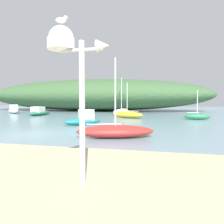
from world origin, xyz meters
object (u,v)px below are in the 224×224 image
(mast_structure, at_px, (67,52))
(sailboat_far_left, at_px, (121,111))
(motorboat_east_reach, at_px, (84,119))
(motorboat_off_point, at_px, (13,110))
(sailboat_outer_mooring, at_px, (115,131))
(sailboat_inner_mooring, at_px, (127,114))
(motorboat_mid_channel, at_px, (39,112))
(seagull_on_radar, at_px, (62,20))
(sailboat_near_shore, at_px, (197,116))

(mast_structure, relative_size, sailboat_far_left, 0.64)
(motorboat_east_reach, relative_size, motorboat_off_point, 0.94)
(sailboat_outer_mooring, bearing_deg, mast_structure, -86.58)
(mast_structure, distance_m, sailboat_inner_mooring, 19.46)
(mast_structure, bearing_deg, motorboat_mid_channel, 123.24)
(motorboat_mid_channel, distance_m, sailboat_far_left, 11.13)
(mast_structure, relative_size, seagull_on_radar, 11.45)
(mast_structure, bearing_deg, seagull_on_radar, 177.18)
(motorboat_east_reach, distance_m, sailboat_far_left, 13.62)
(motorboat_off_point, xyz_separation_m, motorboat_mid_channel, (6.05, -2.72, -0.07))
(motorboat_east_reach, xyz_separation_m, sailboat_inner_mooring, (2.35, 7.45, -0.05))
(mast_structure, bearing_deg, sailboat_outer_mooring, 93.42)
(motorboat_east_reach, bearing_deg, sailboat_outer_mooring, -54.38)
(sailboat_outer_mooring, bearing_deg, sailboat_far_left, 99.32)
(sailboat_far_left, distance_m, sailboat_inner_mooring, 6.41)
(sailboat_near_shore, bearing_deg, sailboat_far_left, 143.11)
(seagull_on_radar, bearing_deg, sailboat_inner_mooring, 94.75)
(motorboat_off_point, bearing_deg, sailboat_far_left, 6.88)
(sailboat_far_left, bearing_deg, sailboat_outer_mooring, -80.68)
(motorboat_off_point, distance_m, sailboat_near_shore, 25.62)
(sailboat_near_shore, height_order, sailboat_inner_mooring, sailboat_inner_mooring)
(sailboat_near_shore, relative_size, motorboat_mid_channel, 0.70)
(sailboat_near_shore, bearing_deg, motorboat_east_reach, -144.55)
(motorboat_mid_channel, bearing_deg, seagull_on_radar, -56.98)
(mast_structure, distance_m, sailboat_near_shore, 19.60)
(sailboat_near_shore, distance_m, motorboat_mid_channel, 19.23)
(sailboat_outer_mooring, xyz_separation_m, sailboat_inner_mooring, (-1.31, 12.56, 0.05))
(motorboat_east_reach, relative_size, sailboat_far_left, 0.59)
(motorboat_east_reach, height_order, sailboat_outer_mooring, sailboat_outer_mooring)
(sailboat_near_shore, relative_size, sailboat_outer_mooring, 0.69)
(sailboat_outer_mooring, relative_size, sailboat_inner_mooring, 1.05)
(sailboat_inner_mooring, bearing_deg, sailboat_outer_mooring, -84.04)
(sailboat_near_shore, xyz_separation_m, sailboat_inner_mooring, (-7.26, 0.60, 0.04))
(motorboat_off_point, xyz_separation_m, sailboat_near_shore, (25.17, -4.82, -0.16))
(motorboat_east_reach, relative_size, motorboat_mid_channel, 0.72)
(mast_structure, distance_m, motorboat_east_reach, 12.70)
(seagull_on_radar, bearing_deg, sailboat_outer_mooring, 92.44)
(motorboat_east_reach, height_order, sailboat_far_left, sailboat_far_left)
(mast_structure, bearing_deg, sailboat_inner_mooring, 95.08)
(sailboat_inner_mooring, bearing_deg, sailboat_far_left, 105.95)
(motorboat_east_reach, bearing_deg, mast_structure, -70.96)
(motorboat_off_point, distance_m, sailboat_inner_mooring, 18.40)
(motorboat_off_point, bearing_deg, sailboat_outer_mooring, -41.12)
(mast_structure, xyz_separation_m, sailboat_outer_mooring, (-0.40, 6.66, -2.60))
(seagull_on_radar, xyz_separation_m, motorboat_east_reach, (-3.95, 11.77, -3.17))
(motorboat_off_point, bearing_deg, motorboat_east_reach, -36.86)
(motorboat_off_point, xyz_separation_m, sailboat_far_left, (16.15, 1.95, -0.11))
(seagull_on_radar, xyz_separation_m, sailboat_far_left, (-3.36, 25.38, -3.21))
(sailboat_far_left, bearing_deg, sailboat_near_shore, -36.89)
(motorboat_east_reach, xyz_separation_m, motorboat_off_point, (-15.56, 11.66, 0.06))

